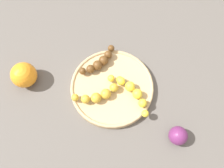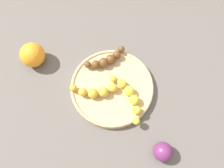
{
  "view_description": "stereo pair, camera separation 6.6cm",
  "coord_description": "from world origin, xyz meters",
  "px_view_note": "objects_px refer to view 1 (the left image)",
  "views": [
    {
      "loc": [
        -0.24,
        -0.08,
        0.65
      ],
      "look_at": [
        0.0,
        0.0,
        0.04
      ],
      "focal_mm": 36.89,
      "sensor_mm": 36.0,
      "label": 1
    },
    {
      "loc": [
        -0.21,
        -0.14,
        0.65
      ],
      "look_at": [
        0.0,
        0.0,
        0.04
      ],
      "focal_mm": 36.89,
      "sensor_mm": 36.0,
      "label": 2
    }
  ],
  "objects_px": {
    "plum_purple": "(178,136)",
    "orange_fruit": "(24,75)",
    "banana_spotted": "(100,94)",
    "banana_yellow": "(132,92)",
    "banana_overripe": "(100,62)",
    "fruit_bowl": "(112,87)"
  },
  "relations": [
    {
      "from": "banana_yellow",
      "to": "plum_purple",
      "type": "distance_m",
      "value": 0.17
    },
    {
      "from": "orange_fruit",
      "to": "banana_yellow",
      "type": "bearing_deg",
      "value": -81.3
    },
    {
      "from": "plum_purple",
      "to": "orange_fruit",
      "type": "xyz_separation_m",
      "value": [
        0.03,
        0.47,
        0.01
      ]
    },
    {
      "from": "fruit_bowl",
      "to": "banana_overripe",
      "type": "height_order",
      "value": "banana_overripe"
    },
    {
      "from": "banana_spotted",
      "to": "orange_fruit",
      "type": "xyz_separation_m",
      "value": [
        -0.01,
        0.23,
        0.0
      ]
    },
    {
      "from": "banana_spotted",
      "to": "plum_purple",
      "type": "distance_m",
      "value": 0.24
    },
    {
      "from": "banana_spotted",
      "to": "banana_overripe",
      "type": "relative_size",
      "value": 1.04
    },
    {
      "from": "orange_fruit",
      "to": "fruit_bowl",
      "type": "bearing_deg",
      "value": -78.56
    },
    {
      "from": "banana_yellow",
      "to": "banana_overripe",
      "type": "xyz_separation_m",
      "value": [
        0.06,
        0.12,
        0.0
      ]
    },
    {
      "from": "banana_yellow",
      "to": "plum_purple",
      "type": "relative_size",
      "value": 2.76
    },
    {
      "from": "banana_yellow",
      "to": "plum_purple",
      "type": "height_order",
      "value": "plum_purple"
    },
    {
      "from": "fruit_bowl",
      "to": "plum_purple",
      "type": "distance_m",
      "value": 0.23
    },
    {
      "from": "fruit_bowl",
      "to": "banana_yellow",
      "type": "xyz_separation_m",
      "value": [
        -0.0,
        -0.06,
        0.02
      ]
    },
    {
      "from": "banana_spotted",
      "to": "banana_yellow",
      "type": "distance_m",
      "value": 0.09
    },
    {
      "from": "banana_overripe",
      "to": "plum_purple",
      "type": "height_order",
      "value": "plum_purple"
    },
    {
      "from": "fruit_bowl",
      "to": "orange_fruit",
      "type": "bearing_deg",
      "value": 101.44
    },
    {
      "from": "plum_purple",
      "to": "fruit_bowl",
      "type": "bearing_deg",
      "value": 68.52
    },
    {
      "from": "banana_yellow",
      "to": "banana_overripe",
      "type": "relative_size",
      "value": 1.18
    },
    {
      "from": "banana_spotted",
      "to": "orange_fruit",
      "type": "distance_m",
      "value": 0.23
    },
    {
      "from": "banana_yellow",
      "to": "banana_overripe",
      "type": "bearing_deg",
      "value": 93.08
    },
    {
      "from": "banana_overripe",
      "to": "plum_purple",
      "type": "bearing_deg",
      "value": 1.85
    },
    {
      "from": "banana_yellow",
      "to": "plum_purple",
      "type": "bearing_deg",
      "value": -87.34
    }
  ]
}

